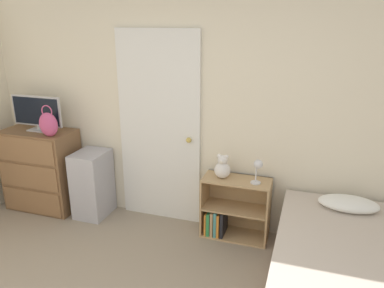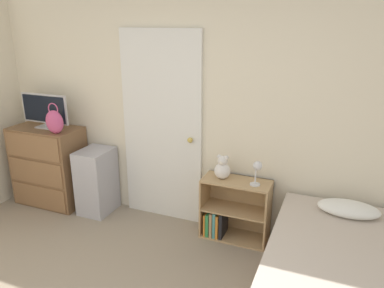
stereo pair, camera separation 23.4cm
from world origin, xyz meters
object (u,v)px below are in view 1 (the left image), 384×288
Objects in this scene: tv at (37,113)px; storage_bin at (93,184)px; desk_lamp at (258,167)px; teddy_bear at (222,168)px; dresser at (42,169)px; bookshelf at (230,211)px; handbag at (48,124)px; bed at (348,281)px.

tv reaches higher than storage_bin.
teddy_bear is at bearing 173.33° from desk_lamp.
dresser is 2.23m from bookshelf.
handbag is 2.22m from desk_lamp.
dresser is 0.67m from tv.
desk_lamp is 0.13× the size of bed.
handbag reaches higher than bookshelf.
desk_lamp is at bearing 138.55° from bed.
storage_bin is 3.01× the size of desk_lamp.
desk_lamp is at bearing -10.57° from bookshelf.
tv reaches higher than teddy_bear.
desk_lamp is at bearing 0.42° from storage_bin.
teddy_bear is 0.13× the size of bed.
tv is at bearing -179.80° from desk_lamp.
desk_lamp reaches higher than bookshelf.
storage_bin reaches higher than bed.
bed is at bearing -15.03° from storage_bin.
teddy_bear is at bearing 1.96° from dresser.
teddy_bear is 0.99× the size of desk_lamp.
bed is (0.82, -0.72, -0.53)m from desk_lamp.
dresser is 3.82× the size of teddy_bear.
dresser is at bearing -178.04° from teddy_bear.
handbag is 1.89m from teddy_bear.
bookshelf is at bearing 1.51° from tv.
dresser reaches higher than bookshelf.
teddy_bear is 1.47m from bed.
storage_bin is at bearing 1.62° from dresser.
tv is at bearing 167.72° from bed.
handbag is 0.51× the size of bookshelf.
handbag is 3.18m from bed.
dresser is 0.68m from handbag.
dresser is 1.40× the size of bookshelf.
teddy_bear is (-0.09, -0.01, 0.47)m from bookshelf.
bed reaches higher than bookshelf.
bookshelf is at bearing 2.31° from storage_bin.
desk_lamp is (2.20, 0.16, -0.27)m from handbag.
storage_bin is (0.38, 0.15, -0.70)m from handbag.
storage_bin is at bearing -177.88° from teddy_bear.
bookshelf is (2.20, 0.06, -0.88)m from tv.
handbag reaches higher than teddy_bear.
bed is at bearing -41.45° from desk_lamp.
tv is 2.53× the size of teddy_bear.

